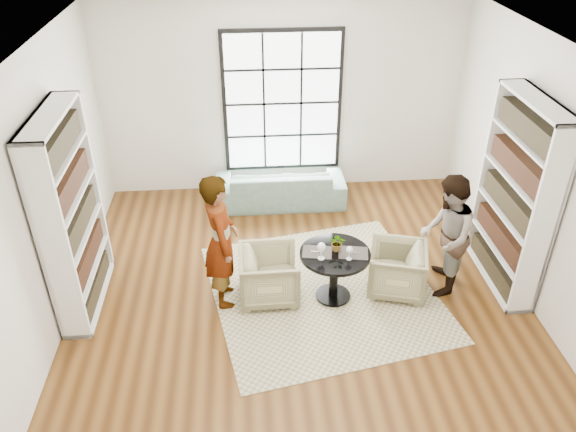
{
  "coord_description": "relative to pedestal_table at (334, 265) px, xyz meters",
  "views": [
    {
      "loc": [
        -0.58,
        -5.18,
        4.5
      ],
      "look_at": [
        -0.13,
        0.4,
        1.01
      ],
      "focal_mm": 35.0,
      "sensor_mm": 36.0,
      "label": 1
    }
  ],
  "objects": [
    {
      "name": "ground",
      "position": [
        -0.4,
        -0.09,
        -0.49
      ],
      "size": [
        6.0,
        6.0,
        0.0
      ],
      "primitive_type": "plane",
      "color": "brown"
    },
    {
      "name": "room_shell",
      "position": [
        -0.4,
        0.45,
        0.77
      ],
      "size": [
        6.0,
        6.01,
        6.0
      ],
      "color": "silver",
      "rests_on": "ground"
    },
    {
      "name": "rug",
      "position": [
        -0.11,
        0.1,
        -0.48
      ],
      "size": [
        3.11,
        3.11,
        0.01
      ],
      "primitive_type": "cube",
      "rotation": [
        0.0,
        0.0,
        0.2
      ],
      "color": "#BEB08E",
      "rests_on": "ground"
    },
    {
      "name": "pedestal_table",
      "position": [
        0.0,
        0.0,
        0.0
      ],
      "size": [
        0.84,
        0.84,
        0.67
      ],
      "rotation": [
        0.0,
        0.0,
        -0.17
      ],
      "color": "black",
      "rests_on": "ground"
    },
    {
      "name": "sofa",
      "position": [
        -0.48,
        2.36,
        -0.2
      ],
      "size": [
        1.99,
        0.79,
        0.58
      ],
      "primitive_type": "imported",
      "rotation": [
        0.0,
        0.0,
        3.14
      ],
      "color": "slate",
      "rests_on": "ground"
    },
    {
      "name": "armchair_left",
      "position": [
        -0.77,
        0.08,
        -0.16
      ],
      "size": [
        0.72,
        0.7,
        0.65
      ],
      "primitive_type": "imported",
      "rotation": [
        0.0,
        0.0,
        1.58
      ],
      "color": "tan",
      "rests_on": "ground"
    },
    {
      "name": "armchair_right",
      "position": [
        0.79,
        0.08,
        -0.17
      ],
      "size": [
        0.85,
        0.83,
        0.63
      ],
      "primitive_type": "imported",
      "rotation": [
        0.0,
        0.0,
        -1.84
      ],
      "color": "tan",
      "rests_on": "ground"
    },
    {
      "name": "person_left",
      "position": [
        -1.32,
        0.08,
        0.36
      ],
      "size": [
        0.48,
        0.66,
        1.7
      ],
      "primitive_type": "imported",
      "rotation": [
        0.0,
        0.0,
        1.69
      ],
      "color": "gray",
      "rests_on": "ground"
    },
    {
      "name": "person_right",
      "position": [
        1.34,
        0.08,
        0.29
      ],
      "size": [
        0.8,
        0.9,
        1.56
      ],
      "primitive_type": "imported",
      "rotation": [
        0.0,
        0.0,
        -1.89
      ],
      "color": "gray",
      "rests_on": "ground"
    },
    {
      "name": "placemat_left",
      "position": [
        -0.21,
        0.03,
        0.19
      ],
      "size": [
        0.38,
        0.32,
        0.01
      ],
      "primitive_type": "cube",
      "rotation": [
        0.0,
        0.0,
        -0.17
      ],
      "color": "#2A2724",
      "rests_on": "pedestal_table"
    },
    {
      "name": "placemat_right",
      "position": [
        0.21,
        -0.03,
        0.19
      ],
      "size": [
        0.38,
        0.32,
        0.01
      ],
      "primitive_type": "cube",
      "rotation": [
        0.0,
        0.0,
        -0.17
      ],
      "color": "#2A2724",
      "rests_on": "pedestal_table"
    },
    {
      "name": "cutlery_left",
      "position": [
        -0.21,
        0.03,
        0.19
      ],
      "size": [
        0.18,
        0.24,
        0.01
      ],
      "primitive_type": null,
      "rotation": [
        0.0,
        0.0,
        -0.17
      ],
      "color": "silver",
      "rests_on": "placemat_left"
    },
    {
      "name": "cutlery_right",
      "position": [
        0.21,
        -0.03,
        0.19
      ],
      "size": [
        0.18,
        0.24,
        0.01
      ],
      "primitive_type": null,
      "rotation": [
        0.0,
        0.0,
        -0.17
      ],
      "color": "silver",
      "rests_on": "placemat_right"
    },
    {
      "name": "wine_glass_left",
      "position": [
        -0.18,
        -0.1,
        0.34
      ],
      "size": [
        0.1,
        0.1,
        0.22
      ],
      "color": "silver",
      "rests_on": "pedestal_table"
    },
    {
      "name": "wine_glass_right",
      "position": [
        0.14,
        -0.14,
        0.31
      ],
      "size": [
        0.08,
        0.08,
        0.17
      ],
      "color": "silver",
      "rests_on": "pedestal_table"
    },
    {
      "name": "flower_centerpiece",
      "position": [
        0.03,
        0.05,
        0.29
      ],
      "size": [
        0.24,
        0.22,
        0.22
      ],
      "primitive_type": "imported",
      "rotation": [
        0.0,
        0.0,
        -0.34
      ],
      "color": "gray",
      "rests_on": "pedestal_table"
    }
  ]
}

